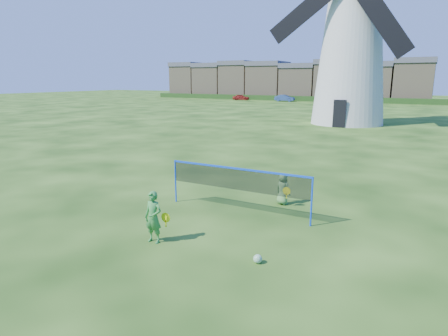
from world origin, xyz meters
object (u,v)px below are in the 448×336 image
play_ball (258,259)px  badminton_net (237,180)px  player_boy (283,189)px  car_right (285,98)px  player_girl (153,217)px  car_left (241,97)px  windmill (351,48)px

play_ball → badminton_net: bearing=124.6°
player_boy → car_right: size_ratio=0.28×
badminton_net → car_right: badminton_net is taller
badminton_net → player_girl: (-0.94, -3.20, -0.42)m
play_ball → car_left: (-32.63, 65.70, 0.49)m
player_boy → car_left: car_left is taller
windmill → badminton_net: 29.22m
windmill → car_left: windmill is taller
player_boy → player_girl: bearing=85.7°
badminton_net → car_left: 69.77m
player_girl → car_left: 72.27m
player_boy → car_left: bearing=-44.8°
badminton_net → car_right: size_ratio=1.28×
player_boy → car_right: car_right is taller
play_ball → windmill: bearing=97.6°
player_girl → car_left: player_girl is taller
player_girl → car_left: bearing=112.5°
player_girl → car_right: 69.00m
windmill → badminton_net: (2.14, -28.49, -6.13)m
player_girl → play_ball: player_girl is taller
windmill → player_girl: size_ratio=14.37×
player_girl → car_right: player_girl is taller
windmill → badminton_net: bearing=-85.7°
player_girl → car_left: size_ratio=0.41×
player_boy → badminton_net: bearing=75.3°
windmill → car_right: (-18.82, 34.34, -6.62)m
player_boy → play_ball: (1.04, -4.58, -0.45)m
car_right → player_girl: bearing=-166.6°
badminton_net → play_ball: (2.06, -2.99, -1.03)m
player_girl → play_ball: bearing=2.4°
player_boy → play_ball: 4.71m
car_left → car_right: (9.62, 0.12, 0.05)m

